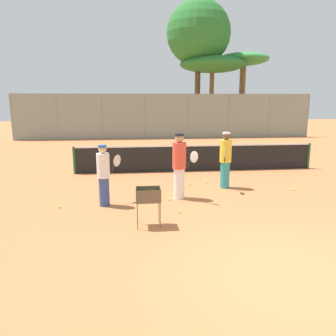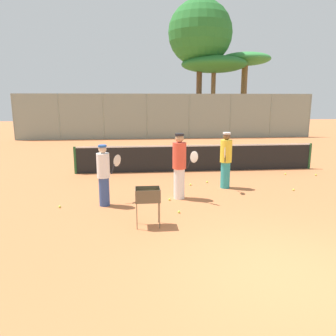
# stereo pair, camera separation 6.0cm
# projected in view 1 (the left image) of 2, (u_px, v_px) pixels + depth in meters

# --- Properties ---
(ground_plane) EXTENTS (80.00, 80.00, 0.00)m
(ground_plane) POSITION_uv_depth(u_px,v_px,m) (289.00, 276.00, 5.42)
(ground_plane) COLOR #C67242
(tennis_net) EXTENTS (9.69, 0.10, 1.07)m
(tennis_net) POSITION_uv_depth(u_px,v_px,m) (196.00, 157.00, 13.18)
(tennis_net) COLOR #26592D
(tennis_net) RESTS_ON ground_plane
(back_fence) EXTENTS (21.77, 0.08, 3.23)m
(back_fence) POSITION_uv_depth(u_px,v_px,m) (167.00, 116.00, 23.81)
(back_fence) COLOR gray
(back_fence) RESTS_ON ground_plane
(tree_0) EXTENTS (5.11, 5.11, 10.54)m
(tree_0) POSITION_uv_depth(u_px,v_px,m) (198.00, 34.00, 26.04)
(tree_0) COLOR brown
(tree_0) RESTS_ON ground_plane
(tree_1) EXTENTS (4.27, 4.27, 6.71)m
(tree_1) POSITION_uv_depth(u_px,v_px,m) (243.00, 62.00, 27.90)
(tree_1) COLOR brown
(tree_1) RESTS_ON ground_plane
(tree_2) EXTENTS (5.30, 5.30, 6.27)m
(tree_2) POSITION_uv_depth(u_px,v_px,m) (212.00, 65.00, 26.59)
(tree_2) COLOR brown
(tree_2) RESTS_ON ground_plane
(player_white_outfit) EXTENTS (0.46, 0.90, 1.83)m
(player_white_outfit) POSITION_uv_depth(u_px,v_px,m) (225.00, 159.00, 10.61)
(player_white_outfit) COLOR teal
(player_white_outfit) RESTS_ON ground_plane
(player_red_cap) EXTENTS (0.68, 0.81, 1.91)m
(player_red_cap) POSITION_uv_depth(u_px,v_px,m) (179.00, 165.00, 9.45)
(player_red_cap) COLOR white
(player_red_cap) RESTS_ON ground_plane
(player_yellow_shirt) EXTENTS (0.67, 0.73, 1.68)m
(player_yellow_shirt) POSITION_uv_depth(u_px,v_px,m) (104.00, 175.00, 8.82)
(player_yellow_shirt) COLOR #334C8C
(player_yellow_shirt) RESTS_ON ground_plane
(ball_cart) EXTENTS (0.56, 0.41, 0.90)m
(ball_cart) POSITION_uv_depth(u_px,v_px,m) (149.00, 198.00, 7.42)
(ball_cart) COLOR brown
(ball_cart) RESTS_ON ground_plane
(tennis_ball_0) EXTENTS (0.07, 0.07, 0.07)m
(tennis_ball_0) POSITION_uv_depth(u_px,v_px,m) (100.00, 179.00, 11.78)
(tennis_ball_0) COLOR #D1E54C
(tennis_ball_0) RESTS_ON ground_plane
(tennis_ball_1) EXTENTS (0.07, 0.07, 0.07)m
(tennis_ball_1) POSITION_uv_depth(u_px,v_px,m) (190.00, 185.00, 11.06)
(tennis_ball_1) COLOR #D1E54C
(tennis_ball_1) RESTS_ON ground_plane
(tennis_ball_2) EXTENTS (0.07, 0.07, 0.07)m
(tennis_ball_2) POSITION_uv_depth(u_px,v_px,m) (169.00, 199.00, 9.44)
(tennis_ball_2) COLOR #D1E54C
(tennis_ball_2) RESTS_ON ground_plane
(tennis_ball_3) EXTENTS (0.07, 0.07, 0.07)m
(tennis_ball_3) POSITION_uv_depth(u_px,v_px,m) (293.00, 189.00, 10.47)
(tennis_ball_3) COLOR #D1E54C
(tennis_ball_3) RESTS_ON ground_plane
(tennis_ball_4) EXTENTS (0.07, 0.07, 0.07)m
(tennis_ball_4) POSITION_uv_depth(u_px,v_px,m) (179.00, 212.00, 8.40)
(tennis_ball_4) COLOR #D1E54C
(tennis_ball_4) RESTS_ON ground_plane
(tennis_ball_5) EXTENTS (0.07, 0.07, 0.07)m
(tennis_ball_5) POSITION_uv_depth(u_px,v_px,m) (315.00, 175.00, 12.52)
(tennis_ball_5) COLOR #D1E54C
(tennis_ball_5) RESTS_ON ground_plane
(tennis_ball_6) EXTENTS (0.07, 0.07, 0.07)m
(tennis_ball_6) POSITION_uv_depth(u_px,v_px,m) (285.00, 174.00, 12.66)
(tennis_ball_6) COLOR #D1E54C
(tennis_ball_6) RESTS_ON ground_plane
(tennis_ball_7) EXTENTS (0.07, 0.07, 0.07)m
(tennis_ball_7) POSITION_uv_depth(u_px,v_px,m) (207.00, 182.00, 11.43)
(tennis_ball_7) COLOR #D1E54C
(tennis_ball_7) RESTS_ON ground_plane
(tennis_ball_8) EXTENTS (0.07, 0.07, 0.07)m
(tennis_ball_8) POSITION_uv_depth(u_px,v_px,m) (60.00, 207.00, 8.78)
(tennis_ball_8) COLOR #D1E54C
(tennis_ball_8) RESTS_ON ground_plane
(parked_car) EXTENTS (4.20, 1.70, 1.60)m
(parked_car) POSITION_uv_depth(u_px,v_px,m) (184.00, 124.00, 29.03)
(parked_car) COLOR #B2B7BC
(parked_car) RESTS_ON ground_plane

